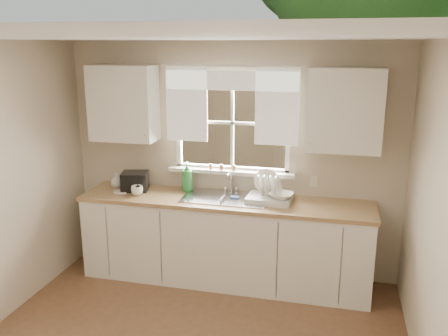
% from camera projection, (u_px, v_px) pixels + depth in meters
% --- Properties ---
extents(room_walls, '(3.62, 4.02, 2.50)m').
position_uv_depth(room_walls, '(163.00, 233.00, 3.17)').
color(room_walls, beige).
rests_on(room_walls, ground).
extents(ceiling, '(3.60, 4.00, 0.02)m').
position_uv_depth(ceiling, '(160.00, 37.00, 2.91)').
color(ceiling, silver).
rests_on(ceiling, room_walls).
extents(window, '(1.38, 0.16, 1.06)m').
position_uv_depth(window, '(232.00, 139.00, 5.05)').
color(window, white).
rests_on(window, room_walls).
extents(curtains, '(1.50, 0.03, 0.81)m').
position_uv_depth(curtains, '(231.00, 97.00, 4.89)').
color(curtains, white).
rests_on(curtains, room_walls).
extents(base_cabinets, '(3.00, 0.62, 0.87)m').
position_uv_depth(base_cabinets, '(225.00, 242.00, 5.01)').
color(base_cabinets, white).
rests_on(base_cabinets, ground).
extents(countertop, '(3.04, 0.65, 0.04)m').
position_uv_depth(countertop, '(225.00, 201.00, 4.90)').
color(countertop, '#A37E51').
rests_on(countertop, base_cabinets).
extents(upper_cabinet_left, '(0.70, 0.33, 0.80)m').
position_uv_depth(upper_cabinet_left, '(124.00, 103.00, 5.06)').
color(upper_cabinet_left, white).
rests_on(upper_cabinet_left, room_walls).
extents(upper_cabinet_right, '(0.70, 0.33, 0.80)m').
position_uv_depth(upper_cabinet_right, '(345.00, 110.00, 4.53)').
color(upper_cabinet_right, white).
rests_on(upper_cabinet_right, room_walls).
extents(wall_outlet, '(0.08, 0.01, 0.12)m').
position_uv_depth(wall_outlet, '(314.00, 181.00, 4.94)').
color(wall_outlet, beige).
rests_on(wall_outlet, room_walls).
extents(sill_jars, '(0.30, 0.04, 0.06)m').
position_uv_depth(sill_jars, '(222.00, 167.00, 5.09)').
color(sill_jars, brown).
rests_on(sill_jars, window).
extents(sink, '(0.88, 0.52, 0.40)m').
position_uv_depth(sink, '(225.00, 205.00, 4.94)').
color(sink, '#B7B7BC').
rests_on(sink, countertop).
extents(dish_rack, '(0.46, 0.35, 0.31)m').
position_uv_depth(dish_rack, '(269.00, 195.00, 4.81)').
color(dish_rack, silver).
rests_on(dish_rack, countertop).
extents(bowl, '(0.29, 0.29, 0.06)m').
position_uv_depth(bowl, '(281.00, 195.00, 4.73)').
color(bowl, white).
rests_on(bowl, dish_rack).
extents(soap_bottle_a, '(0.15, 0.15, 0.32)m').
position_uv_depth(soap_bottle_a, '(187.00, 177.00, 5.13)').
color(soap_bottle_a, '#2D8B3D').
rests_on(soap_bottle_a, countertop).
extents(soap_bottle_b, '(0.09, 0.09, 0.19)m').
position_uv_depth(soap_bottle_b, '(130.00, 179.00, 5.28)').
color(soap_bottle_b, blue).
rests_on(soap_bottle_b, countertop).
extents(soap_bottle_c, '(0.16, 0.16, 0.17)m').
position_uv_depth(soap_bottle_c, '(117.00, 180.00, 5.27)').
color(soap_bottle_c, beige).
rests_on(soap_bottle_c, countertop).
extents(saucer, '(0.17, 0.17, 0.01)m').
position_uv_depth(saucer, '(121.00, 191.00, 5.13)').
color(saucer, white).
rests_on(saucer, countertop).
extents(cup, '(0.14, 0.14, 0.10)m').
position_uv_depth(cup, '(137.00, 190.00, 5.02)').
color(cup, white).
rests_on(cup, countertop).
extents(black_appliance, '(0.33, 0.30, 0.20)m').
position_uv_depth(black_appliance, '(135.00, 181.00, 5.17)').
color(black_appliance, black).
rests_on(black_appliance, countertop).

